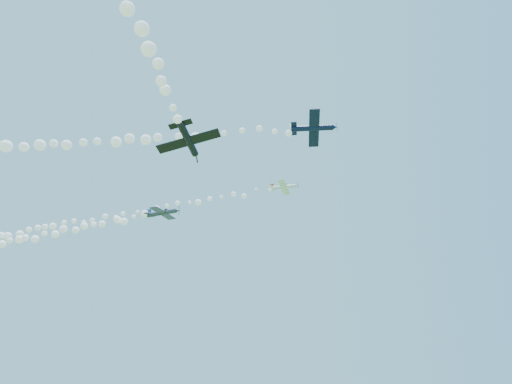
# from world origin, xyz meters

# --- Properties ---
(plane_white) EXTENTS (6.28, 6.63, 2.30)m
(plane_white) POSITION_xyz_m (5.91, 3.75, 54.90)
(plane_white) COLOR white
(smoke_trail_white) EXTENTS (85.69, 16.31, 2.71)m
(smoke_trail_white) POSITION_xyz_m (-38.77, 11.26, 54.61)
(smoke_trail_white) COLOR white
(plane_navy) EXTENTS (8.17, 8.54, 2.66)m
(plane_navy) POSITION_xyz_m (12.01, -15.48, 52.75)
(plane_navy) COLOR #0B1133
(smoke_trail_navy) EXTENTS (83.85, 5.18, 3.16)m
(smoke_trail_navy) POSITION_xyz_m (-32.35, -16.68, 52.55)
(smoke_trail_navy) COLOR white
(plane_grey) EXTENTS (6.50, 6.71, 2.07)m
(plane_grey) POSITION_xyz_m (-14.70, -8.94, 41.81)
(plane_grey) COLOR #313548
(plane_black) EXTENTS (7.91, 7.78, 2.49)m
(plane_black) POSITION_xyz_m (-4.64, -30.37, 38.12)
(plane_black) COLOR black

